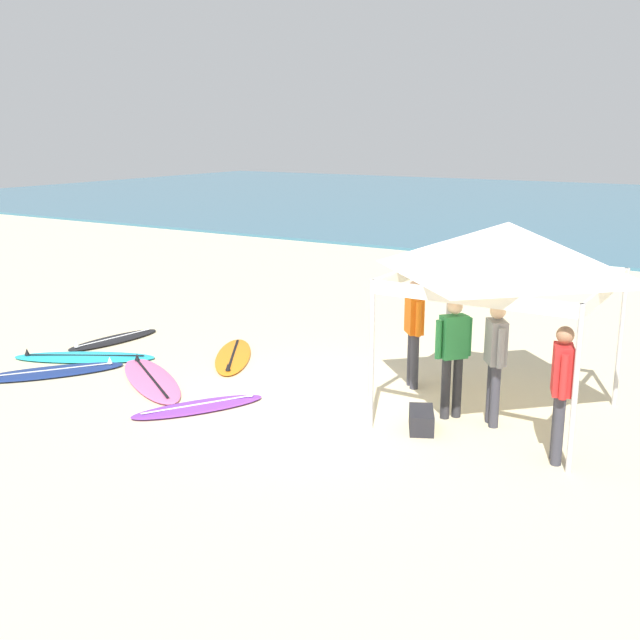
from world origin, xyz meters
TOP-DOWN VIEW (x-y plane):
  - ground_plane at (0.00, 0.00)m, footprint 80.00×80.00m
  - canopy_tent at (2.22, 0.71)m, footprint 2.77×2.77m
  - surfboard_black at (-5.33, 0.61)m, footprint 0.80×2.02m
  - surfboard_navy at (-4.73, -1.37)m, footprint 1.95×2.35m
  - surfboard_pink at (-3.03, -0.75)m, footprint 2.49×1.95m
  - surfboard_orange at (-2.69, 0.95)m, footprint 1.70×2.19m
  - surfboard_cyan at (-4.91, -0.48)m, footprint 2.49×1.84m
  - surfboard_purple at (-1.56, -1.30)m, footprint 1.48×1.97m
  - person_green at (1.68, 0.31)m, footprint 0.40×0.44m
  - person_red at (3.33, -0.39)m, footprint 0.32×0.53m
  - person_grey at (2.26, 0.35)m, footprint 0.39×0.47m
  - person_orange at (0.66, 1.22)m, footprint 0.40×0.44m
  - gear_bag_near_tent at (1.51, -0.33)m, footprint 0.55×0.68m

SIDE VIEW (x-z plane):
  - ground_plane at x=0.00m, z-range 0.00..0.00m
  - surfboard_pink at x=-3.03m, z-range -0.06..0.13m
  - surfboard_cyan at x=-4.91m, z-range -0.06..0.13m
  - surfboard_navy at x=-4.73m, z-range -0.06..0.13m
  - surfboard_orange at x=-2.69m, z-range -0.06..0.13m
  - surfboard_purple at x=-1.56m, z-range -0.06..0.13m
  - surfboard_black at x=-5.33m, z-range -0.06..0.13m
  - gear_bag_near_tent at x=1.51m, z-range 0.00..0.28m
  - person_green at x=1.68m, z-range 0.13..1.84m
  - person_red at x=3.33m, z-range 0.13..1.84m
  - person_grey at x=2.26m, z-range 0.13..1.84m
  - person_orange at x=0.66m, z-range 0.13..1.84m
  - canopy_tent at x=2.22m, z-range 1.01..3.76m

